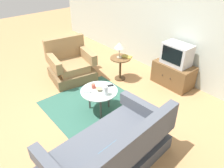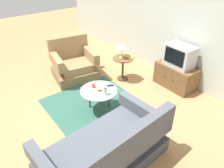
{
  "view_description": "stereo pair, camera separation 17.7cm",
  "coord_description": "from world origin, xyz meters",
  "px_view_note": "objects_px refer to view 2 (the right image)",
  "views": [
    {
      "loc": [
        2.84,
        -1.81,
        2.7
      ],
      "look_at": [
        0.21,
        0.4,
        0.55
      ],
      "focal_mm": 34.71,
      "sensor_mm": 36.0,
      "label": 1
    },
    {
      "loc": [
        2.95,
        -1.67,
        2.7
      ],
      "look_at": [
        0.21,
        0.4,
        0.55
      ],
      "focal_mm": 34.71,
      "sensor_mm": 36.0,
      "label": 2
    }
  ],
  "objects_px": {
    "table_lamp": "(122,46)",
    "vase": "(105,89)",
    "television": "(180,56)",
    "tv_remote_silver": "(87,91)",
    "tv_remote_dark": "(109,86)",
    "book": "(129,57)",
    "coffee_table": "(99,92)",
    "couch": "(106,151)",
    "mug": "(94,86)",
    "armchair": "(74,65)",
    "tv_stand": "(176,76)",
    "side_table": "(123,64)",
    "bowl": "(99,89)"
  },
  "relations": [
    {
      "from": "armchair",
      "to": "tv_stand",
      "type": "distance_m",
      "value": 2.42
    },
    {
      "from": "table_lamp",
      "to": "book",
      "type": "height_order",
      "value": "table_lamp"
    },
    {
      "from": "side_table",
      "to": "tv_stand",
      "type": "bearing_deg",
      "value": 38.36
    },
    {
      "from": "mug",
      "to": "tv_remote_silver",
      "type": "height_order",
      "value": "mug"
    },
    {
      "from": "armchair",
      "to": "couch",
      "type": "distance_m",
      "value": 2.74
    },
    {
      "from": "tv_remote_dark",
      "to": "tv_remote_silver",
      "type": "xyz_separation_m",
      "value": [
        -0.1,
        -0.44,
        -0.0
      ]
    },
    {
      "from": "coffee_table",
      "to": "couch",
      "type": "bearing_deg",
      "value": -29.81
    },
    {
      "from": "coffee_table",
      "to": "side_table",
      "type": "xyz_separation_m",
      "value": [
        -0.66,
        1.13,
        -0.02
      ]
    },
    {
      "from": "mug",
      "to": "book",
      "type": "bearing_deg",
      "value": 109.12
    },
    {
      "from": "coffee_table",
      "to": "tv_remote_dark",
      "type": "height_order",
      "value": "tv_remote_dark"
    },
    {
      "from": "armchair",
      "to": "tv_stand",
      "type": "bearing_deg",
      "value": 142.1
    },
    {
      "from": "tv_stand",
      "to": "couch",
      "type": "bearing_deg",
      "value": -72.33
    },
    {
      "from": "bowl",
      "to": "book",
      "type": "bearing_deg",
      "value": 115.15
    },
    {
      "from": "couch",
      "to": "tv_remote_silver",
      "type": "xyz_separation_m",
      "value": [
        -1.21,
        0.44,
        0.2
      ]
    },
    {
      "from": "tv_stand",
      "to": "table_lamp",
      "type": "xyz_separation_m",
      "value": [
        -0.98,
        -0.79,
        0.6
      ]
    },
    {
      "from": "table_lamp",
      "to": "vase",
      "type": "height_order",
      "value": "table_lamp"
    },
    {
      "from": "couch",
      "to": "mug",
      "type": "height_order",
      "value": "couch"
    },
    {
      "from": "coffee_table",
      "to": "bowl",
      "type": "bearing_deg",
      "value": 57.7
    },
    {
      "from": "couch",
      "to": "table_lamp",
      "type": "height_order",
      "value": "table_lamp"
    },
    {
      "from": "couch",
      "to": "mug",
      "type": "relative_size",
      "value": 15.29
    },
    {
      "from": "side_table",
      "to": "tv_remote_silver",
      "type": "xyz_separation_m",
      "value": [
        0.56,
        -1.32,
        0.07
      ]
    },
    {
      "from": "couch",
      "to": "television",
      "type": "distance_m",
      "value": 2.7
    },
    {
      "from": "coffee_table",
      "to": "armchair",
      "type": "bearing_deg",
      "value": 170.01
    },
    {
      "from": "couch",
      "to": "side_table",
      "type": "distance_m",
      "value": 2.5
    },
    {
      "from": "tv_remote_dark",
      "to": "book",
      "type": "height_order",
      "value": "book"
    },
    {
      "from": "book",
      "to": "side_table",
      "type": "bearing_deg",
      "value": -142.56
    },
    {
      "from": "vase",
      "to": "bowl",
      "type": "bearing_deg",
      "value": 179.67
    },
    {
      "from": "coffee_table",
      "to": "table_lamp",
      "type": "distance_m",
      "value": 1.36
    },
    {
      "from": "tv_stand",
      "to": "television",
      "type": "bearing_deg",
      "value": 90.0
    },
    {
      "from": "couch",
      "to": "side_table",
      "type": "relative_size",
      "value": 3.33
    },
    {
      "from": "bowl",
      "to": "tv_remote_silver",
      "type": "distance_m",
      "value": 0.23
    },
    {
      "from": "tv_remote_silver",
      "to": "side_table",
      "type": "bearing_deg",
      "value": 68.27
    },
    {
      "from": "television",
      "to": "mug",
      "type": "xyz_separation_m",
      "value": [
        -0.44,
        -1.93,
        -0.25
      ]
    },
    {
      "from": "armchair",
      "to": "bowl",
      "type": "xyz_separation_m",
      "value": [
        1.49,
        -0.25,
        0.18
      ]
    },
    {
      "from": "book",
      "to": "tv_remote_silver",
      "type": "bearing_deg",
      "value": -90.79
    },
    {
      "from": "tv_remote_silver",
      "to": "vase",
      "type": "bearing_deg",
      "value": -8.25
    },
    {
      "from": "side_table",
      "to": "tv_remote_dark",
      "type": "xyz_separation_m",
      "value": [
        0.66,
        -0.88,
        0.07
      ]
    },
    {
      "from": "tv_remote_silver",
      "to": "coffee_table",
      "type": "bearing_deg",
      "value": 19.06
    },
    {
      "from": "table_lamp",
      "to": "tv_remote_dark",
      "type": "xyz_separation_m",
      "value": [
        0.68,
        -0.86,
        -0.38
      ]
    },
    {
      "from": "book",
      "to": "couch",
      "type": "bearing_deg",
      "value": -67.29
    },
    {
      "from": "armchair",
      "to": "bowl",
      "type": "bearing_deg",
      "value": 90.15
    },
    {
      "from": "armchair",
      "to": "bowl",
      "type": "relative_size",
      "value": 8.18
    },
    {
      "from": "television",
      "to": "tv_remote_dark",
      "type": "xyz_separation_m",
      "value": [
        -0.3,
        -1.66,
        -0.28
      ]
    },
    {
      "from": "mug",
      "to": "bowl",
      "type": "xyz_separation_m",
      "value": [
        0.14,
        0.04,
        -0.02
      ]
    },
    {
      "from": "couch",
      "to": "vase",
      "type": "bearing_deg",
      "value": 50.62
    },
    {
      "from": "table_lamp",
      "to": "mug",
      "type": "bearing_deg",
      "value": -64.37
    },
    {
      "from": "television",
      "to": "table_lamp",
      "type": "height_order",
      "value": "television"
    },
    {
      "from": "mug",
      "to": "tv_remote_silver",
      "type": "xyz_separation_m",
      "value": [
        0.04,
        -0.17,
        -0.03
      ]
    },
    {
      "from": "television",
      "to": "tv_remote_silver",
      "type": "relative_size",
      "value": 4.08
    },
    {
      "from": "coffee_table",
      "to": "tv_remote_dark",
      "type": "relative_size",
      "value": 4.2
    }
  ]
}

